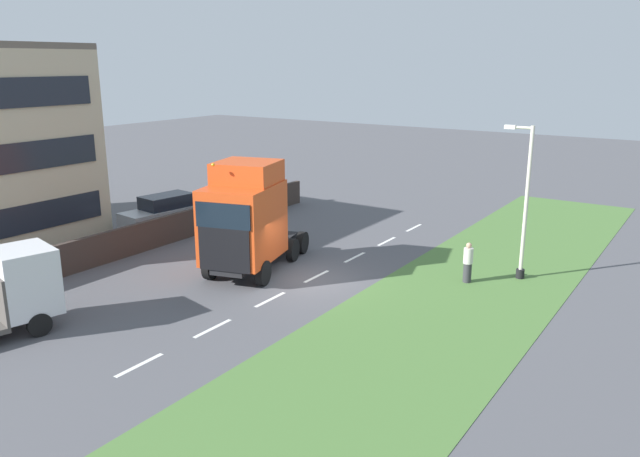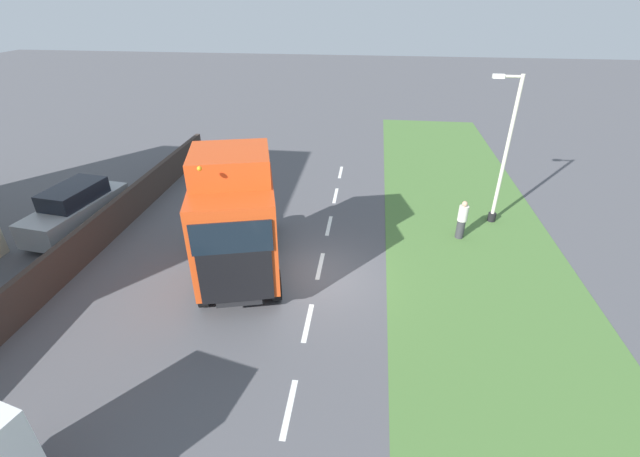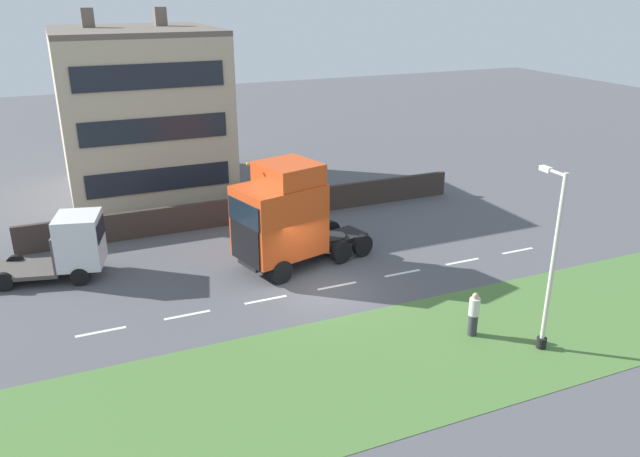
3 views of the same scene
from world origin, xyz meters
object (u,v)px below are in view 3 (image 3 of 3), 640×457
lamp_post (550,272)px  pedestrian (474,315)px  lorry_cab (284,217)px  flatbed_truck (71,245)px  parked_car (284,190)px

lamp_post → pedestrian: lamp_post is taller
lorry_cab → pedestrian: 9.40m
lorry_cab → pedestrian: bearing=-168.2°
pedestrian → lamp_post: bearing=-133.4°
lorry_cab → flatbed_truck: lorry_cab is taller
lamp_post → pedestrian: size_ratio=3.75×
lorry_cab → pedestrian: size_ratio=3.98×
lorry_cab → parked_car: bearing=-35.2°
flatbed_truck → lorry_cab: bearing=86.4°
lorry_cab → parked_car: 8.73m
parked_car → lamp_post: (-17.96, -2.97, 1.93)m
flatbed_truck → pedestrian: 17.05m
parked_car → lamp_post: lamp_post is taller
lorry_cab → flatbed_truck: 9.28m
lorry_cab → lamp_post: bearing=-164.2°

